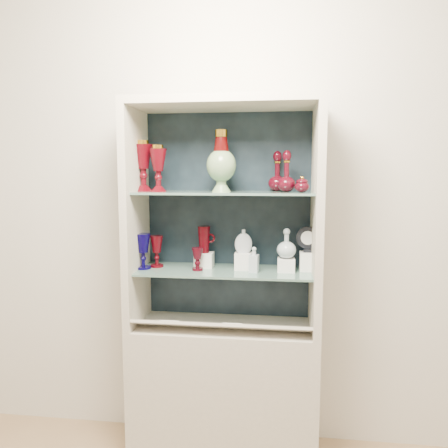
# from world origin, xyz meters

# --- Properties ---
(wall_back) EXTENTS (3.50, 0.02, 2.80)m
(wall_back) POSITION_xyz_m (0.00, 1.75, 1.40)
(wall_back) COLOR silver
(wall_back) RESTS_ON ground
(cabinet_base) EXTENTS (1.00, 0.40, 0.75)m
(cabinet_base) POSITION_xyz_m (0.00, 1.53, 0.38)
(cabinet_base) COLOR #BBB19E
(cabinet_base) RESTS_ON ground
(cabinet_back_panel) EXTENTS (0.98, 0.02, 1.15)m
(cabinet_back_panel) POSITION_xyz_m (0.00, 1.72, 1.32)
(cabinet_back_panel) COLOR black
(cabinet_back_panel) RESTS_ON cabinet_base
(cabinet_side_left) EXTENTS (0.04, 0.40, 1.15)m
(cabinet_side_left) POSITION_xyz_m (-0.48, 1.53, 1.32)
(cabinet_side_left) COLOR #BBB19E
(cabinet_side_left) RESTS_ON cabinet_base
(cabinet_side_right) EXTENTS (0.04, 0.40, 1.15)m
(cabinet_side_right) POSITION_xyz_m (0.48, 1.53, 1.32)
(cabinet_side_right) COLOR #BBB19E
(cabinet_side_right) RESTS_ON cabinet_base
(cabinet_top_cap) EXTENTS (1.00, 0.40, 0.04)m
(cabinet_top_cap) POSITION_xyz_m (0.00, 1.53, 1.92)
(cabinet_top_cap) COLOR #BBB19E
(cabinet_top_cap) RESTS_ON cabinet_side_left
(shelf_lower) EXTENTS (0.92, 0.34, 0.01)m
(shelf_lower) POSITION_xyz_m (0.00, 1.55, 1.04)
(shelf_lower) COLOR slate
(shelf_lower) RESTS_ON cabinet_side_left
(shelf_upper) EXTENTS (0.92, 0.34, 0.01)m
(shelf_upper) POSITION_xyz_m (0.00, 1.55, 1.46)
(shelf_upper) COLOR slate
(shelf_upper) RESTS_ON cabinet_side_left
(label_ledge) EXTENTS (0.92, 0.17, 0.09)m
(label_ledge) POSITION_xyz_m (0.00, 1.42, 0.78)
(label_ledge) COLOR #BBB19E
(label_ledge) RESTS_ON cabinet_base
(label_card_0) EXTENTS (0.10, 0.06, 0.03)m
(label_card_0) POSITION_xyz_m (-0.27, 1.42, 0.80)
(label_card_0) COLOR white
(label_card_0) RESTS_ON label_ledge
(label_card_1) EXTENTS (0.10, 0.06, 0.03)m
(label_card_1) POSITION_xyz_m (0.06, 1.42, 0.80)
(label_card_1) COLOR white
(label_card_1) RESTS_ON label_ledge
(pedestal_lamp_left) EXTENTS (0.12, 0.12, 0.27)m
(pedestal_lamp_left) POSITION_xyz_m (-0.44, 1.55, 1.61)
(pedestal_lamp_left) COLOR #4E060D
(pedestal_lamp_left) RESTS_ON shelf_upper
(pedestal_lamp_right) EXTENTS (0.10, 0.10, 0.24)m
(pedestal_lamp_right) POSITION_xyz_m (-0.35, 1.51, 1.59)
(pedestal_lamp_right) COLOR #4E060D
(pedestal_lamp_right) RESTS_ON shelf_upper
(enamel_urn) EXTENTS (0.18, 0.18, 0.32)m
(enamel_urn) POSITION_xyz_m (-0.01, 1.53, 1.63)
(enamel_urn) COLOR #094226
(enamel_urn) RESTS_ON shelf_upper
(ruby_decanter_a) EXTENTS (0.12, 0.12, 0.24)m
(ruby_decanter_a) POSITION_xyz_m (0.32, 1.57, 1.59)
(ruby_decanter_a) COLOR #460712
(ruby_decanter_a) RESTS_ON shelf_upper
(ruby_decanter_b) EXTENTS (0.11, 0.11, 0.23)m
(ruby_decanter_b) POSITION_xyz_m (0.27, 1.65, 1.58)
(ruby_decanter_b) COLOR #460712
(ruby_decanter_b) RESTS_ON shelf_upper
(lidded_bowl) EXTENTS (0.08, 0.08, 0.08)m
(lidded_bowl) POSITION_xyz_m (0.40, 1.52, 1.51)
(lidded_bowl) COLOR #460712
(lidded_bowl) RESTS_ON shelf_upper
(cobalt_goblet) EXTENTS (0.11, 0.11, 0.19)m
(cobalt_goblet) POSITION_xyz_m (-0.44, 1.52, 1.15)
(cobalt_goblet) COLOR #070138
(cobalt_goblet) RESTS_ON shelf_lower
(ruby_goblet_tall) EXTENTS (0.08, 0.08, 0.17)m
(ruby_goblet_tall) POSITION_xyz_m (-0.38, 1.57, 1.14)
(ruby_goblet_tall) COLOR #4E060D
(ruby_goblet_tall) RESTS_ON shelf_lower
(ruby_goblet_small) EXTENTS (0.07, 0.07, 0.12)m
(ruby_goblet_small) POSITION_xyz_m (-0.14, 1.52, 1.11)
(ruby_goblet_small) COLOR #460712
(ruby_goblet_small) RESTS_ON shelf_lower
(riser_ruby_pitcher) EXTENTS (0.10, 0.10, 0.08)m
(riser_ruby_pitcher) POSITION_xyz_m (-0.12, 1.61, 1.09)
(riser_ruby_pitcher) COLOR silver
(riser_ruby_pitcher) RESTS_ON shelf_lower
(ruby_pitcher) EXTENTS (0.11, 0.08, 0.15)m
(ruby_pitcher) POSITION_xyz_m (-0.12, 1.61, 1.20)
(ruby_pitcher) COLOR #4E060D
(ruby_pitcher) RESTS_ON riser_ruby_pitcher
(clear_square_bottle) EXTENTS (0.05, 0.05, 0.13)m
(clear_square_bottle) POSITION_xyz_m (0.16, 1.51, 1.12)
(clear_square_bottle) COLOR #9FAEB8
(clear_square_bottle) RESTS_ON shelf_lower
(riser_flat_flask) EXTENTS (0.09, 0.09, 0.09)m
(riser_flat_flask) POSITION_xyz_m (0.10, 1.57, 1.09)
(riser_flat_flask) COLOR silver
(riser_flat_flask) RESTS_ON shelf_lower
(flat_flask) EXTENTS (0.10, 0.05, 0.13)m
(flat_flask) POSITION_xyz_m (0.10, 1.57, 1.21)
(flat_flask) COLOR #B2BBC5
(flat_flask) RESTS_ON riser_flat_flask
(riser_clear_round_decanter) EXTENTS (0.09, 0.09, 0.07)m
(riser_clear_round_decanter) POSITION_xyz_m (0.33, 1.55, 1.08)
(riser_clear_round_decanter) COLOR silver
(riser_clear_round_decanter) RESTS_ON shelf_lower
(clear_round_decanter) EXTENTS (0.13, 0.13, 0.15)m
(clear_round_decanter) POSITION_xyz_m (0.33, 1.55, 1.20)
(clear_round_decanter) COLOR #9FAEB8
(clear_round_decanter) RESTS_ON riser_clear_round_decanter
(riser_cameo_medallion) EXTENTS (0.08, 0.08, 0.10)m
(riser_cameo_medallion) POSITION_xyz_m (0.44, 1.58, 1.10)
(riser_cameo_medallion) COLOR silver
(riser_cameo_medallion) RESTS_ON shelf_lower
(cameo_medallion) EXTENTS (0.12, 0.05, 0.14)m
(cameo_medallion) POSITION_xyz_m (0.44, 1.58, 1.22)
(cameo_medallion) COLOR black
(cameo_medallion) RESTS_ON riser_cameo_medallion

